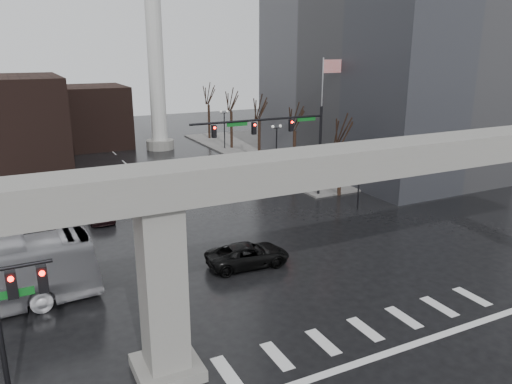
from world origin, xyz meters
The scene contains 18 objects.
ground centered at (0.00, 0.00, 0.00)m, with size 160.00×160.00×0.00m, color black.
sidewalk_ne centered at (26.00, 36.00, 0.07)m, with size 28.00×36.00×0.15m, color slate.
elevated_guideway centered at (1.26, 0.00, 6.88)m, with size 48.00×2.60×8.70m.
building_far_mid centered at (-2.00, 52.00, 4.00)m, with size 10.00×10.00×8.00m, color black.
smokestack centered at (6.00, 46.00, 13.35)m, with size 3.60×3.60×30.00m.
signal_mast_arm centered at (8.99, 18.80, 5.83)m, with size 12.12×0.43×8.00m.
signal_left_pole centered at (-12.25, 0.50, 4.07)m, with size 2.30×0.30×6.00m.
flagpole_assembly centered at (15.29, 22.00, 7.53)m, with size 2.06×0.12×12.00m.
lamp_right_0 centered at (13.50, 14.00, 3.47)m, with size 1.22×0.32×5.11m.
lamp_right_1 centered at (13.50, 28.00, 3.47)m, with size 1.22×0.32×5.11m.
lamp_right_2 centered at (13.50, 42.00, 3.47)m, with size 1.22×0.32×5.11m.
tree_right_0 centered at (14.53, 18.02, 2.79)m, with size 1.09×1.58×7.50m.
tree_right_1 centered at (14.53, 26.02, 2.85)m, with size 1.09×1.61×7.67m.
tree_right_2 centered at (14.53, 34.02, 2.91)m, with size 1.10×1.63×7.85m.
tree_right_3 centered at (14.53, 42.02, 2.98)m, with size 1.11×1.66×8.02m.
tree_right_4 centered at (14.53, 50.02, 3.04)m, with size 1.12×1.69×8.19m.
pickup_truck centered at (0.52, 7.98, 0.71)m, with size 2.37×5.14×1.43m, color black.
far_car centered at (-6.12, 20.79, 0.77)m, with size 1.83×4.55×1.55m, color black.
Camera 1 is at (-11.63, -17.42, 12.92)m, focal length 35.00 mm.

